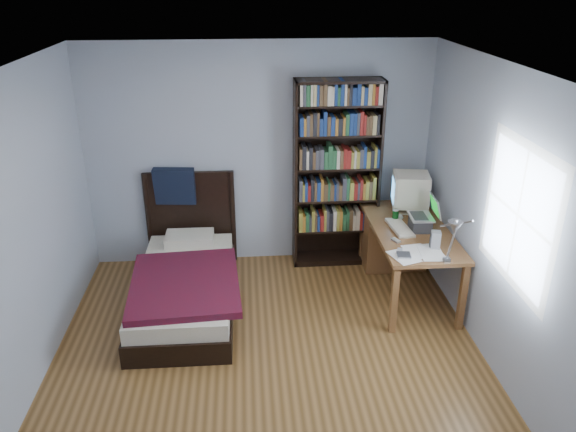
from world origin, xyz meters
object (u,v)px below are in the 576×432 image
at_px(crt_monitor, 409,190).
at_px(bed, 186,280).
at_px(desk, 397,238).
at_px(keyboard, 400,228).
at_px(bookshelf, 336,175).
at_px(speaker, 435,240).
at_px(laptop, 422,220).
at_px(desk_lamp, 454,231).
at_px(soda_can, 395,216).

distance_m(crt_monitor, bed, 2.54).
bearing_deg(desk, keyboard, -104.77).
bearing_deg(crt_monitor, bookshelf, 157.89).
relative_size(speaker, bed, 0.09).
bearing_deg(laptop, desk_lamp, -95.18).
xyz_separation_m(speaker, soda_can, (-0.21, 0.65, -0.03)).
bearing_deg(laptop, crt_monitor, 91.40).
distance_m(crt_monitor, keyboard, 0.54).
xyz_separation_m(desk_lamp, soda_can, (-0.12, 1.29, -0.43)).
xyz_separation_m(desk, desk_lamp, (0.01, -1.52, 0.80)).
relative_size(crt_monitor, bed, 0.21).
bearing_deg(keyboard, soda_can, 83.42).
relative_size(speaker, soda_can, 1.45).
distance_m(laptop, desk_lamp, 1.13).
height_order(crt_monitor, laptop, crt_monitor).
xyz_separation_m(laptop, soda_can, (-0.21, 0.23, -0.04)).
xyz_separation_m(keyboard, bed, (-2.18, -0.05, -0.49)).
xyz_separation_m(desk, soda_can, (-0.11, -0.23, 0.38)).
bearing_deg(speaker, desk, 109.25).
bearing_deg(soda_can, keyboard, -91.23).
relative_size(keyboard, bookshelf, 0.21).
bearing_deg(crt_monitor, desk, -175.28).
bearing_deg(desk, speaker, -83.40).
relative_size(bookshelf, bed, 1.04).
bearing_deg(speaker, keyboard, 128.75).
distance_m(desk, speaker, 0.98).
bearing_deg(desk, laptop, -77.61).
distance_m(speaker, bookshelf, 1.44).
distance_m(desk_lamp, speaker, 0.76).
distance_m(desk_lamp, bookshelf, 1.95).
xyz_separation_m(desk_lamp, bed, (-2.30, 1.03, -0.96)).
xyz_separation_m(desk, speaker, (0.10, -0.88, 0.40)).
bearing_deg(bookshelf, crt_monitor, -22.11).
height_order(soda_can, bed, bed).
xyz_separation_m(crt_monitor, bookshelf, (-0.75, 0.30, 0.08)).
distance_m(desk, keyboard, 0.56).
xyz_separation_m(crt_monitor, laptop, (0.01, -0.47, -0.14)).
relative_size(desk_lamp, bed, 0.30).
relative_size(desk, crt_monitor, 3.55).
relative_size(laptop, speaker, 2.07).
bearing_deg(bookshelf, keyboard, -54.16).
xyz_separation_m(laptop, bookshelf, (-0.76, 0.77, 0.23)).
relative_size(desk, laptop, 4.32).
distance_m(crt_monitor, speaker, 0.90).
bearing_deg(keyboard, desk_lamp, -88.96).
distance_m(keyboard, bed, 2.24).
distance_m(crt_monitor, desk_lamp, 1.55).
height_order(desk, laptop, laptop).
height_order(laptop, keyboard, laptop).
distance_m(crt_monitor, bookshelf, 0.81).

